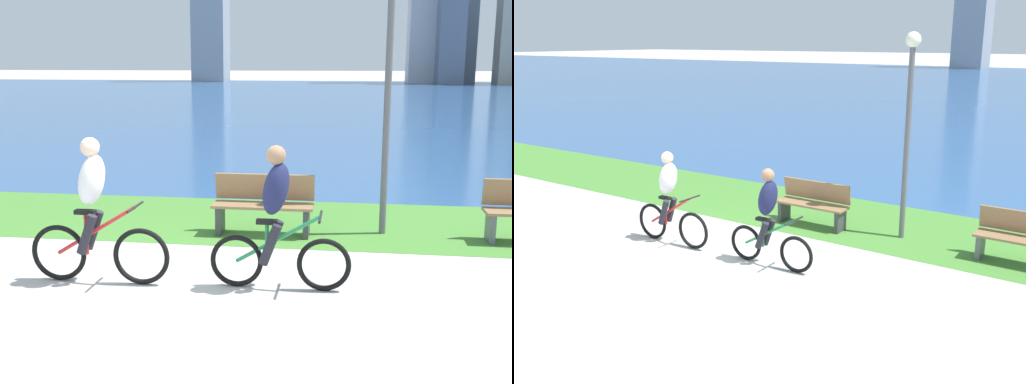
% 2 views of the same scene
% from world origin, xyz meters
% --- Properties ---
extents(ground_plane, '(300.00, 300.00, 0.00)m').
position_xyz_m(ground_plane, '(0.00, 0.00, 0.00)').
color(ground_plane, '#B2AFA8').
extents(grass_strip_bayside, '(120.00, 3.04, 0.01)m').
position_xyz_m(grass_strip_bayside, '(0.00, 3.58, 0.00)').
color(grass_strip_bayside, '#478433').
rests_on(grass_strip_bayside, ground).
extents(cyclist_lead, '(1.62, 0.52, 1.66)m').
position_xyz_m(cyclist_lead, '(1.41, 0.50, 0.83)').
color(cyclist_lead, black).
rests_on(cyclist_lead, ground).
extents(cyclist_trailing, '(1.69, 0.52, 1.72)m').
position_xyz_m(cyclist_trailing, '(-0.70, 0.41, 0.84)').
color(cyclist_trailing, black).
rests_on(cyclist_trailing, ground).
extents(bench_near_path, '(1.50, 0.47, 0.90)m').
position_xyz_m(bench_near_path, '(0.95, 2.78, 0.45)').
color(bench_near_path, olive).
rests_on(bench_near_path, ground).
extents(bench_far_along_path, '(1.50, 0.47, 0.90)m').
position_xyz_m(bench_far_along_path, '(4.89, 2.90, 0.45)').
color(bench_far_along_path, olive).
rests_on(bench_far_along_path, ground).
extents(lamppost_tall, '(0.28, 0.28, 3.79)m').
position_xyz_m(lamppost_tall, '(2.73, 3.07, 2.49)').
color(lamppost_tall, '#595960').
rests_on(lamppost_tall, ground).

